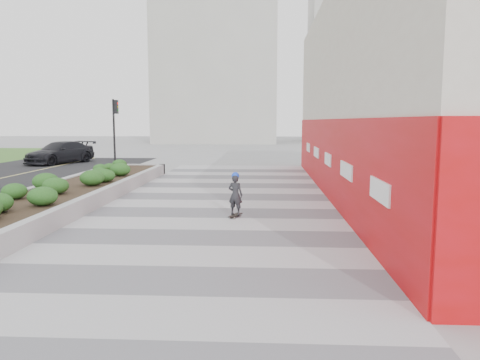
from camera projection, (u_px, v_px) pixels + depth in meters
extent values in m
plane|color=gray|center=(191.00, 258.00, 10.03)|extent=(160.00, 160.00, 0.00)
cube|color=#A8A8AD|center=(208.00, 227.00, 13.00)|extent=(8.00, 36.00, 0.01)
cube|color=beige|center=(406.00, 93.00, 18.08)|extent=(6.00, 24.00, 8.00)
cube|color=red|center=(327.00, 157.00, 18.55)|extent=(0.12, 24.00, 3.00)
cube|color=#9E9EA0|center=(138.00, 169.00, 25.99)|extent=(3.00, 0.30, 0.55)
cube|color=#9E9EA0|center=(37.00, 193.00, 17.29)|extent=(0.30, 18.00, 0.55)
cube|color=#9E9EA0|center=(109.00, 194.00, 17.15)|extent=(0.30, 18.00, 0.55)
cube|color=#2D2116|center=(73.00, 194.00, 17.23)|extent=(2.40, 17.40, 0.50)
cylinder|color=black|center=(114.00, 135.00, 27.49)|extent=(0.12, 0.12, 4.20)
cube|color=black|center=(116.00, 107.00, 27.27)|extent=(0.18, 0.28, 0.80)
cube|color=#ADAAA3|center=(217.00, 69.00, 63.53)|extent=(16.00, 12.00, 20.00)
cube|color=#ADAAA3|center=(359.00, 57.00, 67.18)|extent=(14.00, 10.00, 24.00)
cylinder|color=#595654|center=(226.00, 227.00, 12.98)|extent=(0.44, 0.44, 0.01)
cube|color=black|center=(235.00, 215.00, 14.34)|extent=(0.42, 0.75, 0.02)
imported|color=#26262B|center=(235.00, 195.00, 14.26)|extent=(0.53, 0.43, 1.24)
sphere|color=blue|center=(235.00, 176.00, 14.18)|extent=(0.23, 0.23, 0.23)
imported|color=black|center=(60.00, 153.00, 32.40)|extent=(3.97, 5.65, 1.52)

